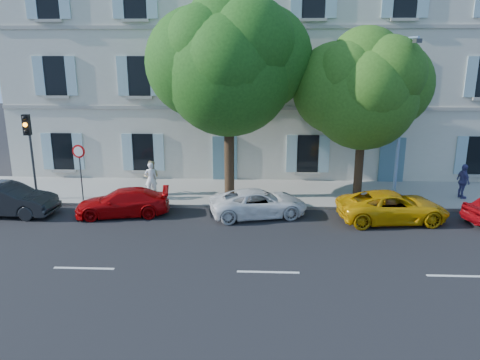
{
  "coord_description": "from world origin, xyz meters",
  "views": [
    {
      "loc": [
        -0.28,
        -17.67,
        6.83
      ],
      "look_at": [
        -1.18,
        2.0,
        1.4
      ],
      "focal_mm": 35.0,
      "sensor_mm": 36.0,
      "label": 1
    }
  ],
  "objects_px": {
    "car_yellow_supercar": "(393,207)",
    "pedestrian_a": "(151,179)",
    "traffic_light": "(29,139)",
    "road_sign": "(79,161)",
    "car_dark_sedan": "(7,200)",
    "street_lamp": "(402,114)",
    "pedestrian_b": "(151,177)",
    "car_red_coupe": "(123,202)",
    "tree_left": "(229,70)",
    "tree_right": "(364,95)",
    "car_white_coupe": "(259,203)",
    "pedestrian_c": "(463,181)"
  },
  "relations": [
    {
      "from": "traffic_light",
      "to": "road_sign",
      "type": "height_order",
      "value": "traffic_light"
    },
    {
      "from": "car_white_coupe",
      "to": "car_yellow_supercar",
      "type": "height_order",
      "value": "car_yellow_supercar"
    },
    {
      "from": "pedestrian_c",
      "to": "pedestrian_a",
      "type": "bearing_deg",
      "value": 81.97
    },
    {
      "from": "car_yellow_supercar",
      "to": "pedestrian_a",
      "type": "height_order",
      "value": "pedestrian_a"
    },
    {
      "from": "road_sign",
      "to": "street_lamp",
      "type": "height_order",
      "value": "street_lamp"
    },
    {
      "from": "pedestrian_a",
      "to": "pedestrian_b",
      "type": "bearing_deg",
      "value": -92.92
    },
    {
      "from": "car_dark_sedan",
      "to": "car_red_coupe",
      "type": "distance_m",
      "value": 4.98
    },
    {
      "from": "traffic_light",
      "to": "pedestrian_a",
      "type": "bearing_deg",
      "value": 10.32
    },
    {
      "from": "car_red_coupe",
      "to": "traffic_light",
      "type": "xyz_separation_m",
      "value": [
        -4.58,
        1.56,
        2.45
      ]
    },
    {
      "from": "car_yellow_supercar",
      "to": "road_sign",
      "type": "distance_m",
      "value": 13.85
    },
    {
      "from": "car_red_coupe",
      "to": "tree_left",
      "type": "xyz_separation_m",
      "value": [
        4.43,
        2.37,
        5.44
      ]
    },
    {
      "from": "street_lamp",
      "to": "pedestrian_c",
      "type": "height_order",
      "value": "street_lamp"
    },
    {
      "from": "pedestrian_b",
      "to": "street_lamp",
      "type": "bearing_deg",
      "value": -179.02
    },
    {
      "from": "car_red_coupe",
      "to": "pedestrian_a",
      "type": "distance_m",
      "value": 2.63
    },
    {
      "from": "car_yellow_supercar",
      "to": "pedestrian_b",
      "type": "bearing_deg",
      "value": 68.27
    },
    {
      "from": "pedestrian_b",
      "to": "road_sign",
      "type": "bearing_deg",
      "value": 31.27
    },
    {
      "from": "tree_left",
      "to": "road_sign",
      "type": "relative_size",
      "value": 3.45
    },
    {
      "from": "car_dark_sedan",
      "to": "pedestrian_b",
      "type": "xyz_separation_m",
      "value": [
        5.6,
        2.95,
        0.27
      ]
    },
    {
      "from": "car_yellow_supercar",
      "to": "tree_left",
      "type": "relative_size",
      "value": 0.49
    },
    {
      "from": "car_yellow_supercar",
      "to": "tree_left",
      "type": "distance_m",
      "value": 9.16
    },
    {
      "from": "traffic_light",
      "to": "pedestrian_b",
      "type": "relative_size",
      "value": 2.44
    },
    {
      "from": "traffic_light",
      "to": "road_sign",
      "type": "distance_m",
      "value": 2.48
    },
    {
      "from": "car_yellow_supercar",
      "to": "car_white_coupe",
      "type": "bearing_deg",
      "value": 79.71
    },
    {
      "from": "car_dark_sedan",
      "to": "tree_right",
      "type": "xyz_separation_m",
      "value": [
        15.4,
        2.52,
        4.26
      ]
    },
    {
      "from": "car_white_coupe",
      "to": "street_lamp",
      "type": "xyz_separation_m",
      "value": [
        6.08,
        1.32,
        3.68
      ]
    },
    {
      "from": "car_red_coupe",
      "to": "pedestrian_a",
      "type": "bearing_deg",
      "value": 155.3
    },
    {
      "from": "traffic_light",
      "to": "pedestrian_b",
      "type": "height_order",
      "value": "traffic_light"
    },
    {
      "from": "car_white_coupe",
      "to": "pedestrian_c",
      "type": "height_order",
      "value": "pedestrian_c"
    },
    {
      "from": "traffic_light",
      "to": "street_lamp",
      "type": "bearing_deg",
      "value": -0.25
    },
    {
      "from": "car_yellow_supercar",
      "to": "traffic_light",
      "type": "xyz_separation_m",
      "value": [
        -15.96,
        1.77,
        2.4
      ]
    },
    {
      "from": "car_dark_sedan",
      "to": "road_sign",
      "type": "xyz_separation_m",
      "value": [
        2.67,
        1.65,
        1.36
      ]
    },
    {
      "from": "car_yellow_supercar",
      "to": "road_sign",
      "type": "height_order",
      "value": "road_sign"
    },
    {
      "from": "car_white_coupe",
      "to": "street_lamp",
      "type": "height_order",
      "value": "street_lamp"
    },
    {
      "from": "traffic_light",
      "to": "car_red_coupe",
      "type": "bearing_deg",
      "value": -18.83
    },
    {
      "from": "car_dark_sedan",
      "to": "pedestrian_a",
      "type": "bearing_deg",
      "value": -60.72
    },
    {
      "from": "car_red_coupe",
      "to": "street_lamp",
      "type": "bearing_deg",
      "value": 87.23
    },
    {
      "from": "car_dark_sedan",
      "to": "pedestrian_a",
      "type": "xyz_separation_m",
      "value": [
        5.64,
        2.71,
        0.26
      ]
    },
    {
      "from": "road_sign",
      "to": "car_red_coupe",
      "type": "bearing_deg",
      "value": -32.28
    },
    {
      "from": "road_sign",
      "to": "pedestrian_a",
      "type": "height_order",
      "value": "road_sign"
    },
    {
      "from": "car_red_coupe",
      "to": "car_white_coupe",
      "type": "bearing_deg",
      "value": 81.82
    },
    {
      "from": "tree_right",
      "to": "traffic_light",
      "type": "distance_m",
      "value": 15.15
    },
    {
      "from": "car_yellow_supercar",
      "to": "pedestrian_c",
      "type": "xyz_separation_m",
      "value": [
        4.0,
        2.88,
        0.34
      ]
    },
    {
      "from": "pedestrian_a",
      "to": "pedestrian_b",
      "type": "distance_m",
      "value": 0.24
    },
    {
      "from": "car_dark_sedan",
      "to": "street_lamp",
      "type": "bearing_deg",
      "value": -80.7
    },
    {
      "from": "car_red_coupe",
      "to": "pedestrian_b",
      "type": "relative_size",
      "value": 2.43
    },
    {
      "from": "traffic_light",
      "to": "road_sign",
      "type": "relative_size",
      "value": 1.51
    },
    {
      "from": "car_red_coupe",
      "to": "tree_right",
      "type": "xyz_separation_m",
      "value": [
        10.42,
        2.33,
        4.38
      ]
    },
    {
      "from": "pedestrian_c",
      "to": "traffic_light",
      "type": "bearing_deg",
      "value": 84.56
    },
    {
      "from": "traffic_light",
      "to": "street_lamp",
      "type": "xyz_separation_m",
      "value": [
        16.5,
        -0.07,
        1.23
      ]
    },
    {
      "from": "tree_left",
      "to": "pedestrian_c",
      "type": "height_order",
      "value": "tree_left"
    }
  ]
}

